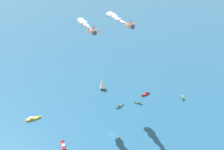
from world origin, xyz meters
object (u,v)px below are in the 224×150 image
object	(u,v)px
sailboat_mid_cluster	(103,83)
wingwalker_wingman	(94,27)
wingwalker_lead	(131,22)
biplane_lead	(131,26)
motorboat_far_stbd	(120,106)
motorboat_far_port	(138,103)
motorboat_ahead	(34,118)
marker_buoy	(119,137)
motorboat_offshore	(146,94)
motorboat_inshore	(63,145)
motorboat_near_centre	(183,98)
biplane_wingman	(93,32)

from	to	relation	value
sailboat_mid_cluster	wingwalker_wingman	distance (m)	91.57
wingwalker_lead	biplane_lead	bearing A→B (deg)	29.16
motorboat_far_stbd	motorboat_far_port	bearing A→B (deg)	-145.06
motorboat_ahead	wingwalker_lead	distance (m)	91.15
sailboat_mid_cluster	marker_buoy	size ratio (longest dim) A/B	5.58
motorboat_offshore	motorboat_ahead	distance (m)	85.83
motorboat_inshore	motorboat_offshore	distance (m)	85.30
motorboat_ahead	wingwalker_lead	xyz separation A→B (m)	(-62.75, -2.18, 66.08)
sailboat_mid_cluster	motorboat_far_stbd	bearing A→B (deg)	127.93
motorboat_far_stbd	wingwalker_lead	distance (m)	73.44
motorboat_near_centre	motorboat_far_stbd	size ratio (longest dim) A/B	0.93
motorboat_far_port	biplane_lead	bearing A→B (deg)	90.39
motorboat_far_port	biplane_wingman	distance (m)	81.75
motorboat_near_centre	biplane_wingman	xyz separation A→B (m)	(48.09, 66.22, 62.70)
motorboat_near_centre	sailboat_mid_cluster	distance (m)	63.65
wingwalker_lead	motorboat_offshore	bearing A→B (deg)	-93.03
motorboat_far_port	biplane_wingman	world-z (taller)	biplane_wingman
biplane_lead	motorboat_far_stbd	bearing A→B (deg)	-67.79
motorboat_inshore	biplane_wingman	xyz separation A→B (m)	(-15.34, -12.19, 62.63)
biplane_wingman	marker_buoy	bearing A→B (deg)	-163.35
motorboat_far_port	motorboat_far_stbd	world-z (taller)	motorboat_far_stbd
biplane_lead	sailboat_mid_cluster	bearing A→B (deg)	-59.78
sailboat_mid_cluster	marker_buoy	world-z (taller)	sailboat_mid_cluster
motorboat_inshore	wingwalker_lead	size ratio (longest dim) A/B	4.91
biplane_lead	wingwalker_lead	xyz separation A→B (m)	(-0.23, -0.13, 2.14)
motorboat_far_stbd	marker_buoy	bearing A→B (deg)	102.20
motorboat_near_centre	motorboat_ahead	world-z (taller)	motorboat_ahead
sailboat_mid_cluster	biplane_lead	distance (m)	87.30
biplane_wingman	wingwalker_lead	bearing A→B (deg)	-144.30
biplane_wingman	wingwalker_wingman	xyz separation A→B (m)	(-0.24, -0.13, 2.17)
motorboat_far_stbd	wingwalker_wingman	world-z (taller)	wingwalker_wingman
motorboat_ahead	marker_buoy	bearing A→B (deg)	173.96
motorboat_near_centre	wingwalker_wingman	xyz separation A→B (m)	(47.85, 66.08, 64.87)
motorboat_offshore	wingwalker_wingman	distance (m)	94.07
motorboat_offshore	biplane_lead	world-z (taller)	biplane_lead
motorboat_inshore	marker_buoy	distance (m)	32.59
marker_buoy	biplane_lead	world-z (taller)	biplane_lead
motorboat_ahead	biplane_wingman	distance (m)	78.04
biplane_wingman	motorboat_near_centre	bearing A→B (deg)	-125.99
wingwalker_lead	marker_buoy	bearing A→B (deg)	64.03
wingwalker_lead	biplane_wingman	xyz separation A→B (m)	(17.10, 12.28, -3.60)
motorboat_far_stbd	biplane_lead	bearing A→B (deg)	112.21
motorboat_ahead	wingwalker_wingman	xyz separation A→B (m)	(-45.90, 9.97, 64.65)
motorboat_far_port	marker_buoy	size ratio (longest dim) A/B	2.98
motorboat_ahead	sailboat_mid_cluster	distance (m)	65.05
motorboat_offshore	biplane_lead	distance (m)	83.39
motorboat_far_port	marker_buoy	distance (m)	45.96
motorboat_near_centre	motorboat_ahead	bearing A→B (deg)	30.90
wingwalker_wingman	motorboat_far_port	bearing A→B (deg)	-108.27
sailboat_mid_cluster	marker_buoy	bearing A→B (deg)	114.05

